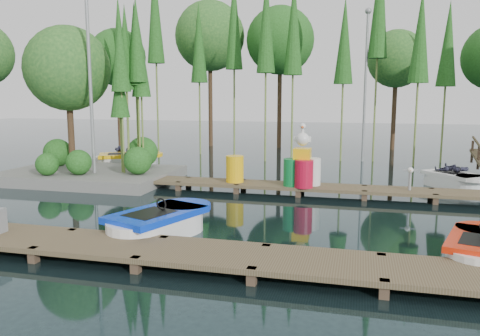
% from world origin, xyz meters
% --- Properties ---
extents(ground_plane, '(90.00, 90.00, 0.00)m').
position_xyz_m(ground_plane, '(0.00, 0.00, 0.00)').
color(ground_plane, '#1C3134').
extents(near_dock, '(18.00, 1.50, 0.50)m').
position_xyz_m(near_dock, '(0.00, -4.50, 0.23)').
color(near_dock, brown).
rests_on(near_dock, ground).
extents(far_dock, '(15.00, 1.20, 0.50)m').
position_xyz_m(far_dock, '(1.00, 2.50, 0.23)').
color(far_dock, brown).
rests_on(far_dock, ground).
extents(island, '(6.20, 4.20, 6.75)m').
position_xyz_m(island, '(-6.30, 3.29, 3.18)').
color(island, slate).
rests_on(island, ground).
extents(tree_screen, '(34.42, 18.53, 10.31)m').
position_xyz_m(tree_screen, '(-2.04, 10.60, 6.12)').
color(tree_screen, '#432E1C').
rests_on(tree_screen, ground).
extents(lamp_island, '(0.30, 0.30, 7.25)m').
position_xyz_m(lamp_island, '(-5.50, 2.50, 4.26)').
color(lamp_island, gray).
rests_on(lamp_island, ground).
extents(lamp_rear, '(0.30, 0.30, 7.25)m').
position_xyz_m(lamp_rear, '(4.00, 11.00, 4.26)').
color(lamp_rear, gray).
rests_on(lamp_rear, ground).
extents(boat_blue, '(2.19, 3.10, 0.95)m').
position_xyz_m(boat_blue, '(-0.52, -2.96, 0.28)').
color(boat_blue, white).
rests_on(boat_blue, ground).
extents(boat_red, '(1.76, 2.65, 0.82)m').
position_xyz_m(boat_red, '(6.15, -3.02, 0.24)').
color(boat_red, white).
rests_on(boat_red, ground).
extents(boat_yellow_far, '(3.24, 2.51, 1.48)m').
position_xyz_m(boat_yellow_far, '(-6.23, 6.35, 0.31)').
color(boat_yellow_far, white).
rests_on(boat_yellow_far, ground).
extents(boat_white_far, '(2.44, 2.63, 1.17)m').
position_xyz_m(boat_white_far, '(7.08, 4.86, 0.26)').
color(boat_white_far, white).
rests_on(boat_white_far, ground).
extents(yellow_barrel, '(0.59, 0.59, 0.89)m').
position_xyz_m(yellow_barrel, '(-0.19, 2.50, 0.75)').
color(yellow_barrel, yellow).
rests_on(yellow_barrel, far_dock).
extents(drum_cluster, '(1.17, 1.07, 2.01)m').
position_xyz_m(drum_cluster, '(2.10, 2.35, 0.89)').
color(drum_cluster, '#0D7A34').
rests_on(drum_cluster, far_dock).
extents(seagull_post, '(0.44, 0.24, 0.71)m').
position_xyz_m(seagull_post, '(5.38, 2.50, 0.78)').
color(seagull_post, gray).
rests_on(seagull_post, far_dock).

